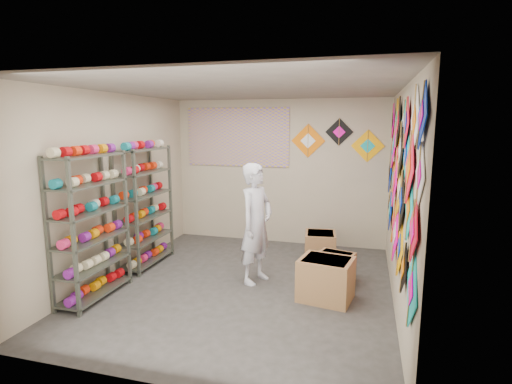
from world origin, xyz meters
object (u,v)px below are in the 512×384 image
(shelf_rack_front, at_px, (91,227))
(carton_a, at_px, (326,279))
(shelf_rack_back, at_px, (145,207))
(carton_c, at_px, (320,247))
(shopkeeper, at_px, (256,224))
(carton_b, at_px, (335,267))

(shelf_rack_front, height_order, carton_a, shelf_rack_front)
(shelf_rack_back, bearing_deg, carton_c, 18.87)
(shopkeeper, bearing_deg, carton_c, -15.58)
(carton_c, bearing_deg, carton_a, -87.69)
(shelf_rack_front, bearing_deg, carton_c, 39.51)
(carton_a, distance_m, carton_b, 0.66)
(shopkeeper, distance_m, carton_a, 1.23)
(shopkeeper, height_order, carton_b, shopkeeper)
(carton_a, bearing_deg, carton_c, 109.21)
(carton_a, height_order, carton_c, carton_a)
(carton_c, bearing_deg, shelf_rack_back, -168.02)
(shelf_rack_back, distance_m, carton_b, 3.09)
(shopkeeper, bearing_deg, carton_a, -89.15)
(carton_a, bearing_deg, shopkeeper, 171.66)
(shelf_rack_front, relative_size, shopkeeper, 1.11)
(shopkeeper, xyz_separation_m, carton_b, (1.10, 0.31, -0.65))
(carton_c, bearing_deg, shelf_rack_front, -147.38)
(carton_b, bearing_deg, shopkeeper, -147.85)
(shelf_rack_back, relative_size, carton_c, 3.50)
(shelf_rack_back, relative_size, carton_b, 3.79)
(shelf_rack_back, height_order, shopkeeper, shelf_rack_back)
(shelf_rack_back, bearing_deg, shopkeeper, -6.54)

